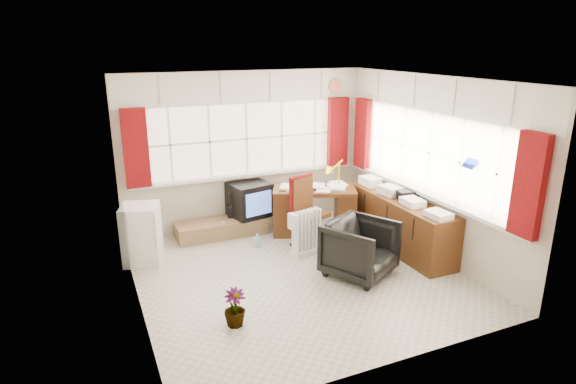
% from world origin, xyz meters
% --- Properties ---
extents(ground, '(4.00, 4.00, 0.00)m').
position_xyz_m(ground, '(0.00, 0.00, 0.00)').
color(ground, beige).
rests_on(ground, ground).
extents(room_walls, '(4.00, 4.00, 4.00)m').
position_xyz_m(room_walls, '(0.00, 0.00, 1.50)').
color(room_walls, beige).
rests_on(room_walls, ground).
extents(window_back, '(3.70, 0.12, 3.60)m').
position_xyz_m(window_back, '(0.00, 1.94, 0.95)').
color(window_back, '#FFEAC9').
rests_on(window_back, room_walls).
extents(window_right, '(0.12, 3.70, 3.60)m').
position_xyz_m(window_right, '(1.94, 0.00, 0.95)').
color(window_right, '#FFEAC9').
rests_on(window_right, room_walls).
extents(curtains, '(3.83, 3.83, 1.15)m').
position_xyz_m(curtains, '(0.92, 0.93, 1.46)').
color(curtains, maroon).
rests_on(curtains, room_walls).
extents(overhead_cabinets, '(3.98, 3.98, 0.48)m').
position_xyz_m(overhead_cabinets, '(0.98, 0.98, 2.25)').
color(overhead_cabinets, white).
rests_on(overhead_cabinets, room_walls).
extents(desk, '(1.42, 1.09, 0.78)m').
position_xyz_m(desk, '(0.84, 1.25, 0.41)').
color(desk, '#522C13').
rests_on(desk, ground).
extents(desk_lamp, '(0.16, 0.13, 0.43)m').
position_xyz_m(desk_lamp, '(1.22, 1.16, 1.04)').
color(desk_lamp, yellow).
rests_on(desk_lamp, desk).
extents(task_chair, '(0.56, 0.58, 1.05)m').
position_xyz_m(task_chair, '(0.51, 0.87, 0.56)').
color(task_chair, black).
rests_on(task_chair, ground).
extents(office_chair, '(1.08, 1.09, 0.74)m').
position_xyz_m(office_chair, '(0.72, -0.32, 0.37)').
color(office_chair, black).
rests_on(office_chair, ground).
extents(radiator, '(0.47, 0.27, 0.67)m').
position_xyz_m(radiator, '(0.36, 0.53, 0.27)').
color(radiator, white).
rests_on(radiator, ground).
extents(credenza, '(0.50, 2.00, 0.85)m').
position_xyz_m(credenza, '(1.73, 0.20, 0.39)').
color(credenza, '#522C13').
rests_on(credenza, ground).
extents(file_tray, '(0.36, 0.42, 0.12)m').
position_xyz_m(file_tray, '(1.83, 0.29, 0.81)').
color(file_tray, black).
rests_on(file_tray, credenza).
extents(tv_bench, '(1.40, 0.50, 0.25)m').
position_xyz_m(tv_bench, '(-0.55, 1.72, 0.12)').
color(tv_bench, olive).
rests_on(tv_bench, ground).
extents(crt_tv, '(0.69, 0.66, 0.54)m').
position_xyz_m(crt_tv, '(-0.06, 1.75, 0.52)').
color(crt_tv, black).
rests_on(crt_tv, tv_bench).
extents(hifi_stack, '(0.63, 0.45, 0.41)m').
position_xyz_m(hifi_stack, '(-0.11, 1.86, 0.45)').
color(hifi_stack, black).
rests_on(hifi_stack, tv_bench).
extents(mini_fridge, '(0.60, 0.61, 0.82)m').
position_xyz_m(mini_fridge, '(-1.80, 1.22, 0.41)').
color(mini_fridge, white).
rests_on(mini_fridge, ground).
extents(spray_bottle_a, '(0.15, 0.15, 0.28)m').
position_xyz_m(spray_bottle_a, '(-0.56, 1.57, 0.14)').
color(spray_bottle_a, white).
rests_on(spray_bottle_a, ground).
extents(spray_bottle_b, '(0.10, 0.10, 0.20)m').
position_xyz_m(spray_bottle_b, '(-0.18, 1.08, 0.10)').
color(spray_bottle_b, '#96E0D2').
rests_on(spray_bottle_b, ground).
extents(flower_vase, '(0.25, 0.25, 0.42)m').
position_xyz_m(flower_vase, '(-1.12, -0.79, 0.21)').
color(flower_vase, black).
rests_on(flower_vase, ground).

